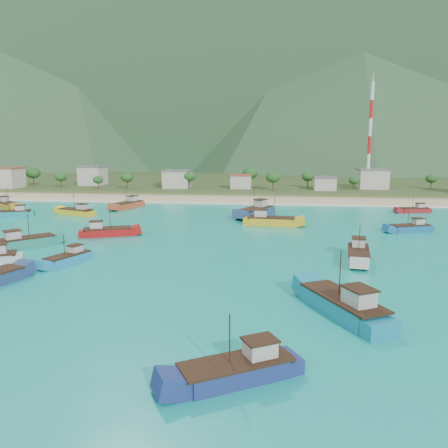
# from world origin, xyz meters

# --- Properties ---
(ground) EXTENTS (600.00, 600.00, 0.00)m
(ground) POSITION_xyz_m (0.00, 0.00, 0.00)
(ground) COLOR #0D9490
(ground) RESTS_ON ground
(beach) EXTENTS (400.00, 18.00, 1.20)m
(beach) POSITION_xyz_m (0.00, 79.00, 0.00)
(beach) COLOR beige
(beach) RESTS_ON ground
(land) EXTENTS (400.00, 110.00, 2.40)m
(land) POSITION_xyz_m (0.00, 140.00, 0.00)
(land) COLOR #385123
(land) RESTS_ON ground
(surf_line) EXTENTS (400.00, 2.50, 0.08)m
(surf_line) POSITION_xyz_m (0.00, 69.50, 0.00)
(surf_line) COLOR white
(surf_line) RESTS_ON ground
(mountains) EXTENTS (1520.00, 440.00, 260.00)m
(mountains) POSITION_xyz_m (-18.31, 403.81, 106.83)
(mountains) COLOR slate
(mountains) RESTS_ON ground
(village) EXTENTS (208.30, 26.82, 7.44)m
(village) POSITION_xyz_m (-0.40, 103.21, 4.83)
(village) COLOR beige
(village) RESTS_ON ground
(vegetation) EXTENTS (276.96, 25.85, 7.92)m
(vegetation) POSITION_xyz_m (-11.36, 103.26, 5.00)
(vegetation) COLOR #235623
(vegetation) RESTS_ON ground
(radio_tower) EXTENTS (1.20, 1.20, 39.20)m
(radio_tower) POSITION_xyz_m (44.21, 108.00, 21.20)
(radio_tower) COLOR red
(radio_tower) RESTS_ON ground
(boat_0) EXTENTS (8.91, 4.61, 5.05)m
(boat_0) POSITION_xyz_m (47.26, 58.13, 0.52)
(boat_0) COLOR maroon
(boat_0) RESTS_ON ground
(boat_2) EXTENTS (11.98, 4.32, 6.95)m
(boat_2) POSITION_xyz_m (8.87, 34.11, 0.87)
(boat_2) COLOR gold
(boat_2) RESTS_ON ground
(boat_4) EXTENTS (9.47, 10.00, 6.29)m
(boat_4) POSITION_xyz_m (-34.42, 7.35, 0.75)
(boat_4) COLOR #22806B
(boat_4) RESTS_ON ground
(boat_6) EXTENTS (10.77, 6.37, 6.12)m
(boat_6) POSITION_xyz_m (-41.29, 42.41, 0.72)
(boat_6) COLOR gold
(boat_6) RESTS_ON ground
(boat_7) EXTENTS (6.87, 11.73, 6.65)m
(boat_7) POSITION_xyz_m (-32.37, 56.56, 0.82)
(boat_7) COLOR #BA4A29
(boat_7) RESTS_ON ground
(boat_8) EXTENTS (10.05, 6.33, 5.72)m
(boat_8) POSITION_xyz_m (-56.48, 38.44, 0.65)
(boat_8) COLOR teal
(boat_8) RESTS_ON ground
(boat_13) EXTENTS (9.68, 5.84, 5.50)m
(boat_13) POSITION_xyz_m (38.43, 30.50, 0.61)
(boat_13) COLOR #185D95
(boat_13) RESTS_ON ground
(boat_14) EXTENTS (10.41, 9.26, 6.38)m
(boat_14) POSITION_xyz_m (-67.34, 52.37, 0.77)
(boat_14) COLOR orange
(boat_14) RESTS_ON ground
(boat_17) EXTENTS (5.34, 8.73, 4.96)m
(boat_17) POSITION_xyz_m (-21.70, -1.74, 0.51)
(boat_17) COLOR #2485BC
(boat_17) RESTS_ON ground
(boat_21) EXTENTS (10.78, 6.69, 6.13)m
(boat_21) POSITION_xyz_m (-23.49, 18.15, 0.72)
(boat_21) COLOR #A71212
(boat_21) RESTS_ON ground
(boat_23) EXTENTS (10.16, 7.62, 5.93)m
(boat_23) POSITION_xyz_m (7.74, -32.82, 0.68)
(boat_23) COLOR navy
(boat_23) RESTS_ON ground
(boat_24) EXTENTS (4.70, 10.94, 6.26)m
(boat_24) POSITION_xyz_m (23.37, 5.47, 0.74)
(boat_24) COLOR beige
(boat_24) RESTS_ON ground
(boat_25) EXTENTS (9.59, 13.69, 7.90)m
(boat_25) POSITION_xyz_m (4.97, 46.66, 1.04)
(boat_25) COLOR navy
(boat_25) RESTS_ON ground
(boat_27) EXTENTS (9.21, 12.82, 7.42)m
(boat_27) POSITION_xyz_m (17.73, -18.61, 0.96)
(boat_27) COLOR teal
(boat_27) RESTS_ON ground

